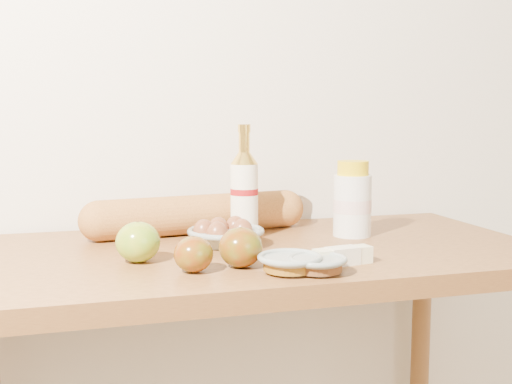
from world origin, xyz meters
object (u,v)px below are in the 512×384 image
table (252,306)px  cream_bottle (352,201)px  baguette (198,214)px  egg_bowl (225,235)px  bourbon_bottle (244,192)px

table → cream_bottle: 0.33m
table → baguette: bearing=112.8°
egg_bowl → bourbon_bottle: bearing=48.6°
bourbon_bottle → cream_bottle: size_ratio=1.48×
bourbon_bottle → cream_bottle: 0.25m
egg_bowl → cream_bottle: bearing=4.9°
baguette → bourbon_bottle: bearing=-48.8°
table → bourbon_bottle: size_ratio=4.77×
table → baguette: baguette is taller
table → cream_bottle: (0.25, 0.06, 0.20)m
table → baguette: 0.26m
baguette → table: bearing=-74.8°
bourbon_bottle → baguette: bourbon_bottle is taller
table → bourbon_bottle: (0.01, 0.11, 0.23)m
cream_bottle → egg_bowl: size_ratio=0.83×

